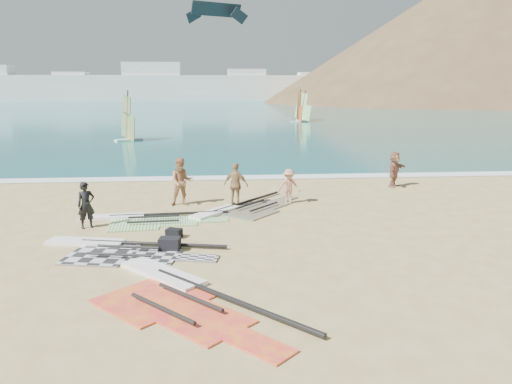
{
  "coord_description": "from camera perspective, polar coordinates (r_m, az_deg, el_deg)",
  "views": [
    {
      "loc": [
        -0.74,
        -14.32,
        4.94
      ],
      "look_at": [
        0.79,
        4.0,
        1.0
      ],
      "focal_mm": 35.0,
      "sensor_mm": 36.0,
      "label": 1
    }
  ],
  "objects": [
    {
      "name": "far_town",
      "position": [
        165.0,
        -10.22,
        11.76
      ],
      "size": [
        160.0,
        8.0,
        12.0
      ],
      "color": "white",
      "rests_on": "ground"
    },
    {
      "name": "person_wetsuit",
      "position": [
        18.46,
        -18.85,
        -1.43
      ],
      "size": [
        0.72,
        0.62,
        1.66
      ],
      "primitive_type": "imported",
      "rotation": [
        0.0,
        0.0,
        0.46
      ],
      "color": "black",
      "rests_on": "ground"
    },
    {
      "name": "windsurfer_left",
      "position": [
        46.87,
        -14.42,
        7.29
      ],
      "size": [
        2.5,
        2.61,
        4.58
      ],
      "rotation": [
        0.0,
        0.0,
        0.58
      ],
      "color": "white",
      "rests_on": "ground"
    },
    {
      "name": "headland_main",
      "position": [
        167.94,
        26.27,
        9.19
      ],
      "size": [
        143.0,
        143.0,
        45.0
      ],
      "primitive_type": "cone",
      "color": "brown",
      "rests_on": "ground"
    },
    {
      "name": "beachgoer_right",
      "position": [
        25.58,
        15.55,
        2.53
      ],
      "size": [
        1.48,
        1.57,
        1.77
      ],
      "primitive_type": "imported",
      "rotation": [
        0.0,
        0.0,
        0.84
      ],
      "color": "#945E4B",
      "rests_on": "ground"
    },
    {
      "name": "gear_bag_near",
      "position": [
        15.51,
        -9.84,
        -5.89
      ],
      "size": [
        0.68,
        0.53,
        0.4
      ],
      "primitive_type": "cube",
      "rotation": [
        0.0,
        0.0,
        -0.13
      ],
      "color": "black",
      "rests_on": "ground"
    },
    {
      "name": "surf_line",
      "position": [
        27.09,
        -3.14,
        1.57
      ],
      "size": [
        300.0,
        1.2,
        0.04
      ],
      "primitive_type": "cube",
      "color": "white",
      "rests_on": "ground"
    },
    {
      "name": "kitesurf_kite",
      "position": [
        63.38,
        -4.55,
        19.9
      ],
      "size": [
        6.92,
        3.63,
        2.45
      ],
      "rotation": [
        0.0,
        0.0,
        0.44
      ],
      "color": "black",
      "rests_on": "ground"
    },
    {
      "name": "sea",
      "position": [
        146.41,
        -4.57,
        10.13
      ],
      "size": [
        300.0,
        240.0,
        0.06
      ],
      "primitive_type": "cube",
      "color": "#0C5556",
      "rests_on": "ground"
    },
    {
      "name": "beachgoer_mid",
      "position": [
        21.13,
        3.78,
        0.63
      ],
      "size": [
        1.0,
        0.61,
        1.5
      ],
      "primitive_type": "imported",
      "rotation": [
        0.0,
        0.0,
        0.05
      ],
      "color": "tan",
      "rests_on": "ground"
    },
    {
      "name": "rig_red",
      "position": [
        12.32,
        -8.81,
        -11.44
      ],
      "size": [
        5.17,
        5.85,
        0.21
      ],
      "rotation": [
        0.0,
        0.0,
        -0.81
      ],
      "color": "#DF1641",
      "rests_on": "ground"
    },
    {
      "name": "rig_orange",
      "position": [
        20.19,
        -1.63,
        -1.93
      ],
      "size": [
        4.78,
        4.65,
        0.2
      ],
      "rotation": [
        0.0,
        0.0,
        0.86
      ],
      "color": "red",
      "rests_on": "ground"
    },
    {
      "name": "beachgoer_back",
      "position": [
        20.66,
        -2.3,
        0.83
      ],
      "size": [
        1.15,
        0.86,
        1.82
      ],
      "primitive_type": "imported",
      "rotation": [
        0.0,
        0.0,
        2.69
      ],
      "color": "#977347",
      "rests_on": "ground"
    },
    {
      "name": "rig_green",
      "position": [
        19.08,
        -12.94,
        -3.07
      ],
      "size": [
        5.58,
        2.26,
        0.2
      ],
      "rotation": [
        0.0,
        0.0,
        0.08
      ],
      "color": "green",
      "rests_on": "ground"
    },
    {
      "name": "rig_grey",
      "position": [
        15.93,
        -15.87,
        -6.27
      ],
      "size": [
        5.73,
        2.83,
        0.2
      ],
      "rotation": [
        0.0,
        0.0,
        -0.21
      ],
      "color": "#252527",
      "rests_on": "ground"
    },
    {
      "name": "ground",
      "position": [
        15.17,
        -1.73,
        -6.92
      ],
      "size": [
        300.0,
        300.0,
        0.0
      ],
      "primitive_type": "plane",
      "color": "tan",
      "rests_on": "ground"
    },
    {
      "name": "beachgoer_left",
      "position": [
        20.98,
        -8.5,
        1.16
      ],
      "size": [
        1.05,
        0.86,
        2.01
      ],
      "primitive_type": "imported",
      "rotation": [
        0.0,
        0.0,
        0.1
      ],
      "color": "#A8754D",
      "rests_on": "ground"
    },
    {
      "name": "windsurfer_right",
      "position": [
        72.71,
        5.4,
        9.15
      ],
      "size": [
        2.17,
        2.18,
        4.35
      ],
      "rotation": [
        0.0,
        0.0,
        0.79
      ],
      "color": "white",
      "rests_on": "ground"
    },
    {
      "name": "windsurfer_centre",
      "position": [
        69.02,
        4.99,
        9.04
      ],
      "size": [
        2.53,
        3.02,
        4.52
      ],
      "rotation": [
        0.0,
        0.0,
        0.09
      ],
      "color": "white",
      "rests_on": "ground"
    },
    {
      "name": "gear_bag_far",
      "position": [
        16.78,
        -9.35,
        -4.66
      ],
      "size": [
        0.58,
        0.5,
        0.3
      ],
      "primitive_type": "cube",
      "rotation": [
        0.0,
        0.0,
        -0.38
      ],
      "color": "black",
      "rests_on": "ground"
    }
  ]
}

